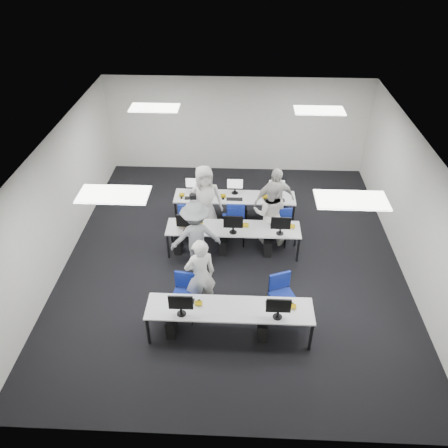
{
  "coord_description": "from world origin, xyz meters",
  "views": [
    {
      "loc": [
        0.15,
        -8.21,
        6.9
      ],
      "look_at": [
        -0.21,
        -0.03,
        1.0
      ],
      "focal_mm": 35.0,
      "sensor_mm": 36.0,
      "label": 1
    }
  ],
  "objects_px": {
    "photographer": "(196,237)",
    "student_1": "(270,213)",
    "chair_2": "(198,227)",
    "chair_4": "(277,233)",
    "student_3": "(274,201)",
    "chair_3": "(235,231)",
    "chair_5": "(189,222)",
    "desk_mid": "(233,229)",
    "student_0": "(200,275)",
    "chair_0": "(185,303)",
    "chair_1": "(282,304)",
    "desk_front": "(230,310)",
    "chair_6": "(233,223)",
    "chair_7": "(280,225)",
    "student_2": "(205,199)"
  },
  "relations": [
    {
      "from": "chair_3",
      "to": "chair_2",
      "type": "bearing_deg",
      "value": 167.82
    },
    {
      "from": "desk_mid",
      "to": "chair_3",
      "type": "bearing_deg",
      "value": 84.11
    },
    {
      "from": "chair_7",
      "to": "student_1",
      "type": "height_order",
      "value": "student_1"
    },
    {
      "from": "student_3",
      "to": "student_2",
      "type": "bearing_deg",
      "value": 161.6
    },
    {
      "from": "chair_0",
      "to": "chair_2",
      "type": "distance_m",
      "value": 2.76
    },
    {
      "from": "chair_2",
      "to": "student_2",
      "type": "height_order",
      "value": "student_2"
    },
    {
      "from": "chair_2",
      "to": "photographer",
      "type": "bearing_deg",
      "value": -67.71
    },
    {
      "from": "chair_1",
      "to": "student_3",
      "type": "height_order",
      "value": "student_3"
    },
    {
      "from": "chair_1",
      "to": "desk_front",
      "type": "bearing_deg",
      "value": -173.7
    },
    {
      "from": "chair_3",
      "to": "chair_1",
      "type": "bearing_deg",
      "value": -67.99
    },
    {
      "from": "desk_front",
      "to": "chair_4",
      "type": "bearing_deg",
      "value": 69.97
    },
    {
      "from": "desk_front",
      "to": "photographer",
      "type": "height_order",
      "value": "photographer"
    },
    {
      "from": "chair_3",
      "to": "chair_4",
      "type": "height_order",
      "value": "chair_3"
    },
    {
      "from": "chair_2",
      "to": "chair_7",
      "type": "xyz_separation_m",
      "value": [
        2.12,
        0.09,
        0.04
      ]
    },
    {
      "from": "chair_5",
      "to": "chair_7",
      "type": "relative_size",
      "value": 1.01
    },
    {
      "from": "student_0",
      "to": "photographer",
      "type": "xyz_separation_m",
      "value": [
        -0.21,
        1.28,
        0.01
      ]
    },
    {
      "from": "chair_3",
      "to": "desk_front",
      "type": "bearing_deg",
      "value": -91.26
    },
    {
      "from": "chair_0",
      "to": "photographer",
      "type": "bearing_deg",
      "value": 93.97
    },
    {
      "from": "desk_mid",
      "to": "chair_1",
      "type": "distance_m",
      "value": 2.32
    },
    {
      "from": "chair_2",
      "to": "chair_4",
      "type": "height_order",
      "value": "chair_4"
    },
    {
      "from": "chair_6",
      "to": "chair_7",
      "type": "xyz_separation_m",
      "value": [
        1.22,
        -0.07,
        0.02
      ]
    },
    {
      "from": "chair_4",
      "to": "student_3",
      "type": "xyz_separation_m",
      "value": [
        -0.1,
        0.49,
        0.63
      ]
    },
    {
      "from": "photographer",
      "to": "student_1",
      "type": "bearing_deg",
      "value": -162.3
    },
    {
      "from": "chair_6",
      "to": "student_0",
      "type": "bearing_deg",
      "value": -120.58
    },
    {
      "from": "desk_front",
      "to": "chair_1",
      "type": "height_order",
      "value": "chair_1"
    },
    {
      "from": "chair_6",
      "to": "student_3",
      "type": "bearing_deg",
      "value": -10.99
    },
    {
      "from": "chair_4",
      "to": "photographer",
      "type": "relative_size",
      "value": 0.5
    },
    {
      "from": "chair_0",
      "to": "student_1",
      "type": "height_order",
      "value": "student_1"
    },
    {
      "from": "desk_mid",
      "to": "student_2",
      "type": "bearing_deg",
      "value": 129.43
    },
    {
      "from": "chair_1",
      "to": "chair_6",
      "type": "xyz_separation_m",
      "value": [
        -1.1,
        2.84,
        -0.03
      ]
    },
    {
      "from": "chair_5",
      "to": "photographer",
      "type": "xyz_separation_m",
      "value": [
        0.34,
        -1.39,
        0.59
      ]
    },
    {
      "from": "student_2",
      "to": "student_0",
      "type": "bearing_deg",
      "value": -105.93
    },
    {
      "from": "chair_0",
      "to": "chair_1",
      "type": "bearing_deg",
      "value": 10.3
    },
    {
      "from": "chair_3",
      "to": "student_2",
      "type": "relative_size",
      "value": 0.52
    },
    {
      "from": "chair_3",
      "to": "chair_4",
      "type": "distance_m",
      "value": 1.06
    },
    {
      "from": "chair_6",
      "to": "student_1",
      "type": "height_order",
      "value": "student_1"
    },
    {
      "from": "chair_6",
      "to": "student_1",
      "type": "distance_m",
      "value": 1.13
    },
    {
      "from": "desk_mid",
      "to": "chair_7",
      "type": "bearing_deg",
      "value": 31.88
    },
    {
      "from": "chair_2",
      "to": "desk_mid",
      "type": "bearing_deg",
      "value": -17.05
    },
    {
      "from": "desk_front",
      "to": "chair_1",
      "type": "xyz_separation_m",
      "value": [
        1.07,
        0.57,
        -0.37
      ]
    },
    {
      "from": "chair_5",
      "to": "student_3",
      "type": "height_order",
      "value": "student_3"
    },
    {
      "from": "chair_5",
      "to": "photographer",
      "type": "height_order",
      "value": "photographer"
    },
    {
      "from": "student_3",
      "to": "chair_4",
      "type": "bearing_deg",
      "value": -97.78
    },
    {
      "from": "desk_mid",
      "to": "chair_6",
      "type": "relative_size",
      "value": 3.58
    },
    {
      "from": "chair_1",
      "to": "student_2",
      "type": "bearing_deg",
      "value": 99.94
    },
    {
      "from": "chair_6",
      "to": "chair_3",
      "type": "bearing_deg",
      "value": -96.15
    },
    {
      "from": "chair_2",
      "to": "photographer",
      "type": "relative_size",
      "value": 0.46
    },
    {
      "from": "chair_5",
      "to": "chair_0",
      "type": "bearing_deg",
      "value": -84.43
    },
    {
      "from": "student_0",
      "to": "chair_0",
      "type": "bearing_deg",
      "value": 12.24
    },
    {
      "from": "chair_5",
      "to": "student_3",
      "type": "relative_size",
      "value": 0.52
    }
  ]
}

